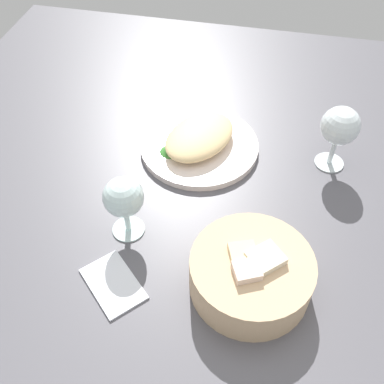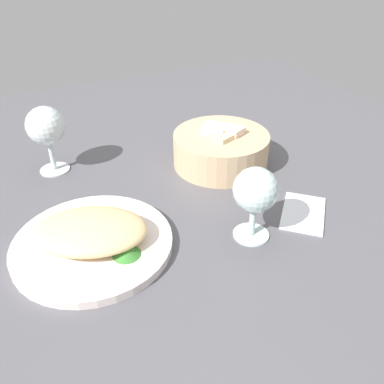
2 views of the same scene
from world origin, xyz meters
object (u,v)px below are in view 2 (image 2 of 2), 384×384
plate (93,244)px  wine_glass_near (255,193)px  bread_basket (221,149)px  wine_glass_far (46,128)px  folded_napkin (303,212)px

plate → wine_glass_near: bearing=-18.9°
bread_basket → wine_glass_near: wine_glass_near is taller
wine_glass_near → wine_glass_far: wine_glass_far is taller
bread_basket → wine_glass_far: 34.37cm
plate → wine_glass_near: 26.09cm
plate → bread_basket: bread_basket is taller
plate → wine_glass_near: wine_glass_near is taller
bread_basket → folded_napkin: bread_basket is taller
wine_glass_near → folded_napkin: 13.73cm
wine_glass_far → folded_napkin: (36.03, -33.89, -8.89)cm
wine_glass_near → folded_napkin: size_ratio=1.11×
wine_glass_far → folded_napkin: size_ratio=1.23×
plate → wine_glass_near: size_ratio=2.01×
bread_basket → wine_glass_far: bearing=158.6°
wine_glass_far → plate: bearing=-87.5°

